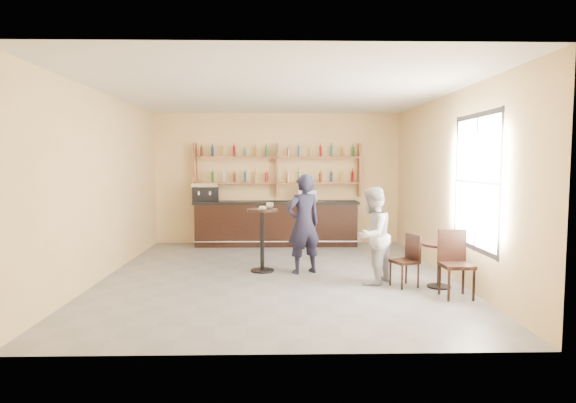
{
  "coord_description": "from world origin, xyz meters",
  "views": [
    {
      "loc": [
        -0.0,
        -8.37,
        2.0
      ],
      "look_at": [
        0.2,
        0.8,
        1.25
      ],
      "focal_mm": 30.0,
      "sensor_mm": 36.0,
      "label": 1
    }
  ],
  "objects_px": {
    "bar_counter": "(276,223)",
    "patron_second": "(372,236)",
    "chair_west": "(404,261)",
    "espresso_machine": "(206,192)",
    "chair_south": "(457,265)",
    "pastry_case": "(307,196)",
    "pedestal_table": "(262,240)",
    "man_main": "(304,224)",
    "cafe_table": "(439,265)"
  },
  "relations": [
    {
      "from": "man_main",
      "to": "patron_second",
      "type": "relative_size",
      "value": 1.12
    },
    {
      "from": "cafe_table",
      "to": "pastry_case",
      "type": "bearing_deg",
      "value": 115.02
    },
    {
      "from": "man_main",
      "to": "pedestal_table",
      "type": "bearing_deg",
      "value": -34.61
    },
    {
      "from": "chair_west",
      "to": "cafe_table",
      "type": "bearing_deg",
      "value": 62.73
    },
    {
      "from": "chair_south",
      "to": "patron_second",
      "type": "height_order",
      "value": "patron_second"
    },
    {
      "from": "pastry_case",
      "to": "cafe_table",
      "type": "distance_m",
      "value": 4.5
    },
    {
      "from": "pastry_case",
      "to": "pedestal_table",
      "type": "relative_size",
      "value": 0.4
    },
    {
      "from": "pastry_case",
      "to": "pedestal_table",
      "type": "height_order",
      "value": "pastry_case"
    },
    {
      "from": "pedestal_table",
      "to": "chair_west",
      "type": "xyz_separation_m",
      "value": [
        2.32,
        -1.14,
        -0.15
      ]
    },
    {
      "from": "chair_south",
      "to": "bar_counter",
      "type": "bearing_deg",
      "value": 118.11
    },
    {
      "from": "espresso_machine",
      "to": "pastry_case",
      "type": "height_order",
      "value": "espresso_machine"
    },
    {
      "from": "man_main",
      "to": "cafe_table",
      "type": "height_order",
      "value": "man_main"
    },
    {
      "from": "pastry_case",
      "to": "man_main",
      "type": "height_order",
      "value": "man_main"
    },
    {
      "from": "espresso_machine",
      "to": "chair_west",
      "type": "height_order",
      "value": "espresso_machine"
    },
    {
      "from": "espresso_machine",
      "to": "man_main",
      "type": "xyz_separation_m",
      "value": [
        2.19,
        -2.96,
        -0.39
      ]
    },
    {
      "from": "espresso_machine",
      "to": "cafe_table",
      "type": "distance_m",
      "value": 5.95
    },
    {
      "from": "bar_counter",
      "to": "pastry_case",
      "type": "relative_size",
      "value": 8.46
    },
    {
      "from": "espresso_machine",
      "to": "pedestal_table",
      "type": "xyz_separation_m",
      "value": [
        1.44,
        -2.81,
        -0.71
      ]
    },
    {
      "from": "bar_counter",
      "to": "patron_second",
      "type": "height_order",
      "value": "patron_second"
    },
    {
      "from": "pastry_case",
      "to": "man_main",
      "type": "distance_m",
      "value": 2.98
    },
    {
      "from": "bar_counter",
      "to": "espresso_machine",
      "type": "distance_m",
      "value": 1.85
    },
    {
      "from": "bar_counter",
      "to": "chair_west",
      "type": "bearing_deg",
      "value": -62.4
    },
    {
      "from": "bar_counter",
      "to": "cafe_table",
      "type": "bearing_deg",
      "value": -56.84
    },
    {
      "from": "man_main",
      "to": "chair_south",
      "type": "height_order",
      "value": "man_main"
    },
    {
      "from": "patron_second",
      "to": "cafe_table",
      "type": "bearing_deg",
      "value": 112.68
    },
    {
      "from": "man_main",
      "to": "pastry_case",
      "type": "bearing_deg",
      "value": -118.6
    },
    {
      "from": "pedestal_table",
      "to": "espresso_machine",
      "type": "bearing_deg",
      "value": 117.07
    },
    {
      "from": "pastry_case",
      "to": "pedestal_table",
      "type": "bearing_deg",
      "value": -101.85
    },
    {
      "from": "pastry_case",
      "to": "bar_counter",
      "type": "bearing_deg",
      "value": -172.34
    },
    {
      "from": "pastry_case",
      "to": "man_main",
      "type": "relative_size",
      "value": 0.26
    },
    {
      "from": "espresso_machine",
      "to": "cafe_table",
      "type": "xyz_separation_m",
      "value": [
        4.31,
        -4.01,
        -0.93
      ]
    },
    {
      "from": "chair_west",
      "to": "chair_south",
      "type": "relative_size",
      "value": 0.85
    },
    {
      "from": "cafe_table",
      "to": "chair_west",
      "type": "xyz_separation_m",
      "value": [
        -0.55,
        0.05,
        0.07
      ]
    },
    {
      "from": "chair_south",
      "to": "patron_second",
      "type": "relative_size",
      "value": 0.62
    },
    {
      "from": "cafe_table",
      "to": "chair_south",
      "type": "distance_m",
      "value": 0.62
    },
    {
      "from": "chair_south",
      "to": "patron_second",
      "type": "bearing_deg",
      "value": 139.22
    },
    {
      "from": "chair_west",
      "to": "patron_second",
      "type": "relative_size",
      "value": 0.53
    },
    {
      "from": "pedestal_table",
      "to": "chair_south",
      "type": "relative_size",
      "value": 1.16
    },
    {
      "from": "man_main",
      "to": "cafe_table",
      "type": "bearing_deg",
      "value": 129.82
    },
    {
      "from": "espresso_machine",
      "to": "chair_south",
      "type": "height_order",
      "value": "espresso_machine"
    },
    {
      "from": "cafe_table",
      "to": "chair_west",
      "type": "distance_m",
      "value": 0.56
    },
    {
      "from": "pastry_case",
      "to": "chair_west",
      "type": "height_order",
      "value": "pastry_case"
    },
    {
      "from": "espresso_machine",
      "to": "chair_south",
      "type": "bearing_deg",
      "value": -51.69
    },
    {
      "from": "espresso_machine",
      "to": "cafe_table",
      "type": "bearing_deg",
      "value": -48.03
    },
    {
      "from": "chair_south",
      "to": "espresso_machine",
      "type": "bearing_deg",
      "value": 131.42
    },
    {
      "from": "chair_west",
      "to": "espresso_machine",
      "type": "bearing_deg",
      "value": -158.57
    },
    {
      "from": "pastry_case",
      "to": "chair_west",
      "type": "relative_size",
      "value": 0.55
    },
    {
      "from": "chair_west",
      "to": "patron_second",
      "type": "distance_m",
      "value": 0.65
    },
    {
      "from": "man_main",
      "to": "cafe_table",
      "type": "relative_size",
      "value": 2.51
    },
    {
      "from": "pedestal_table",
      "to": "chair_west",
      "type": "distance_m",
      "value": 2.59
    }
  ]
}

